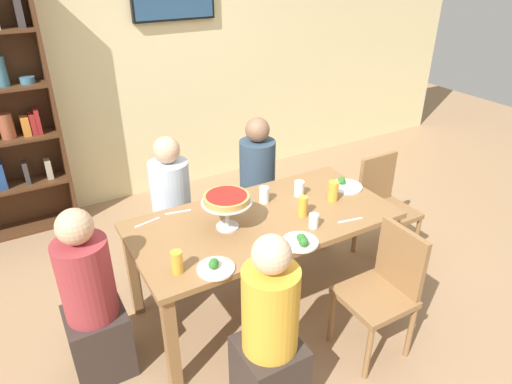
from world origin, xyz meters
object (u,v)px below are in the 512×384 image
(beer_glass_amber_tall, at_px, (333,191))
(chair_near_right, at_px, (384,287))
(diner_head_west, at_px, (93,308))
(chair_head_east, at_px, (384,203))
(salad_plate_near_diner, at_px, (301,241))
(beer_glass_amber_short, at_px, (303,206))
(cutlery_fork_far, at_px, (178,212))
(deep_dish_pizza_stand, at_px, (227,201))
(water_glass_clear_near, at_px, (314,221))
(salad_plate_spare, at_px, (345,185))
(diner_near_left, at_px, (270,339))
(water_glass_clear_far, at_px, (264,195))
(diner_far_right, at_px, (257,191))
(dining_table, at_px, (263,229))
(cutlery_fork_near, at_px, (147,222))
(salad_plate_far_diner, at_px, (215,267))
(beer_glass_amber_spare, at_px, (177,262))
(cutlery_knife_near, at_px, (350,220))
(water_glass_clear_spare, at_px, (299,189))
(diner_far_left, at_px, (173,216))

(beer_glass_amber_tall, bearing_deg, chair_near_right, -98.88)
(beer_glass_amber_tall, bearing_deg, diner_head_west, 179.26)
(chair_head_east, bearing_deg, salad_plate_near_diner, 21.02)
(beer_glass_amber_short, distance_m, cutlery_fork_far, 0.85)
(deep_dish_pizza_stand, height_order, cutlery_fork_far, deep_dish_pizza_stand)
(salad_plate_near_diner, distance_m, cutlery_fork_far, 0.89)
(diner_head_west, distance_m, beer_glass_amber_tall, 1.75)
(beer_glass_amber_tall, distance_m, water_glass_clear_near, 0.40)
(salad_plate_spare, bearing_deg, chair_near_right, -111.76)
(diner_near_left, relative_size, water_glass_clear_far, 9.83)
(diner_far_right, bearing_deg, beer_glass_amber_tall, 11.78)
(dining_table, xyz_separation_m, cutlery_fork_near, (-0.70, 0.33, 0.09))
(beer_glass_amber_tall, relative_size, water_glass_clear_near, 1.52)
(salad_plate_far_diner, xyz_separation_m, beer_glass_amber_spare, (-0.19, 0.08, 0.05))
(salad_plate_far_diner, distance_m, cutlery_knife_near, 1.00)
(salad_plate_far_diner, distance_m, water_glass_clear_far, 0.83)
(dining_table, height_order, salad_plate_near_diner, salad_plate_near_diner)
(diner_far_right, relative_size, salad_plate_near_diner, 5.07)
(beer_glass_amber_spare, distance_m, cutlery_knife_near, 1.20)
(salad_plate_far_diner, height_order, cutlery_fork_far, salad_plate_far_diner)
(chair_head_east, relative_size, water_glass_clear_far, 7.44)
(chair_near_right, xyz_separation_m, cutlery_fork_near, (-1.14, 1.05, 0.26))
(chair_head_east, bearing_deg, water_glass_clear_spare, -5.30)
(chair_head_east, height_order, cutlery_knife_near, chair_head_east)
(salad_plate_spare, bearing_deg, diner_near_left, -144.89)
(cutlery_knife_near, bearing_deg, water_glass_clear_near, 178.44)
(cutlery_fork_near, bearing_deg, diner_far_right, -170.37)
(diner_head_west, distance_m, beer_glass_amber_short, 1.45)
(salad_plate_spare, relative_size, water_glass_clear_spare, 2.16)
(beer_glass_amber_short, relative_size, cutlery_knife_near, 0.80)
(water_glass_clear_far, bearing_deg, cutlery_fork_far, 163.88)
(diner_far_right, distance_m, diner_far_left, 0.78)
(beer_glass_amber_short, xyz_separation_m, water_glass_clear_spare, (0.14, 0.25, -0.01))
(diner_far_left, bearing_deg, cutlery_fork_far, -12.11)
(beer_glass_amber_spare, bearing_deg, water_glass_clear_spare, 20.08)
(beer_glass_amber_short, relative_size, cutlery_fork_far, 0.80)
(deep_dish_pizza_stand, distance_m, cutlery_fork_near, 0.57)
(beer_glass_amber_short, distance_m, water_glass_clear_near, 0.16)
(chair_near_right, distance_m, salad_plate_near_diner, 0.60)
(diner_far_left, relative_size, water_glass_clear_spare, 10.14)
(deep_dish_pizza_stand, bearing_deg, water_glass_clear_far, 24.03)
(diner_far_left, xyz_separation_m, chair_near_right, (0.84, -1.44, -0.01))
(diner_far_left, bearing_deg, deep_dish_pizza_stand, 10.37)
(deep_dish_pizza_stand, bearing_deg, beer_glass_amber_spare, -148.42)
(salad_plate_far_diner, bearing_deg, cutlery_fork_far, 85.96)
(deep_dish_pizza_stand, relative_size, beer_glass_amber_spare, 2.37)
(water_glass_clear_far, bearing_deg, beer_glass_amber_spare, -151.74)
(beer_glass_amber_tall, xyz_separation_m, cutlery_fork_far, (-1.02, 0.39, -0.07))
(water_glass_clear_near, distance_m, water_glass_clear_spare, 0.43)
(beer_glass_amber_short, height_order, water_glass_clear_near, beer_glass_amber_short)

